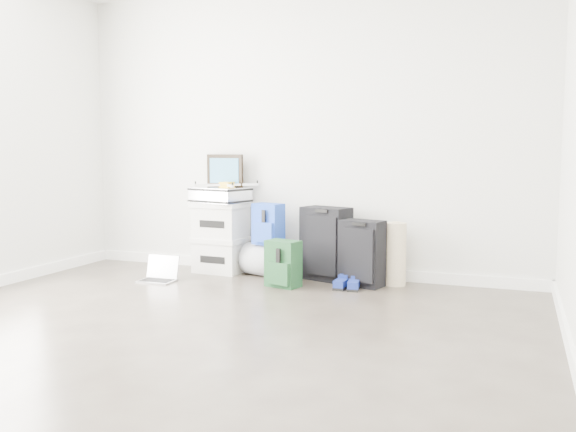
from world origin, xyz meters
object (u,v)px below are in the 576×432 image
at_px(duffel_bag, 269,260).
at_px(boxes_stack, 221,237).
at_px(carry_on, 362,253).
at_px(laptop, 159,275).
at_px(large_suitcase, 326,244).
at_px(briefcase, 220,195).

bearing_deg(duffel_bag, boxes_stack, -169.12).
xyz_separation_m(boxes_stack, duffel_bag, (0.53, -0.05, -0.19)).
distance_m(carry_on, laptop, 1.83).
relative_size(duffel_bag, large_suitcase, 0.74).
bearing_deg(duffel_bag, large_suitcase, 21.28).
bearing_deg(large_suitcase, boxes_stack, -162.44).
relative_size(duffel_bag, carry_on, 0.86).
relative_size(briefcase, laptop, 1.56).
distance_m(duffel_bag, carry_on, 0.92).
bearing_deg(briefcase, carry_on, 8.83).
height_order(duffel_bag, laptop, duffel_bag).
bearing_deg(large_suitcase, carry_on, -4.21).
bearing_deg(carry_on, duffel_bag, -172.08).
xyz_separation_m(briefcase, large_suitcase, (1.06, 0.01, -0.42)).
distance_m(boxes_stack, laptop, 0.73).
bearing_deg(laptop, carry_on, 12.79).
distance_m(large_suitcase, carry_on, 0.40).
relative_size(boxes_stack, duffel_bag, 1.37).
relative_size(briefcase, large_suitcase, 0.75).
bearing_deg(carry_on, laptop, -151.99).
bearing_deg(boxes_stack, duffel_bag, -1.05).
bearing_deg(large_suitcase, laptop, -139.78).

